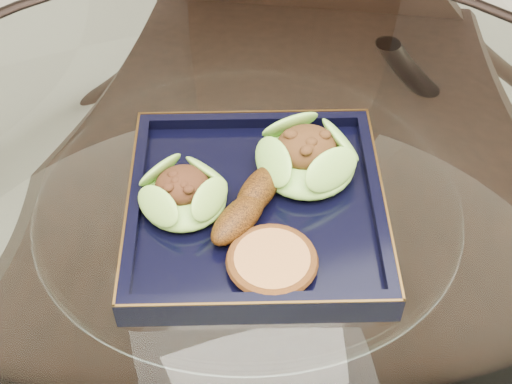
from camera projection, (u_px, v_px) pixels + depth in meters
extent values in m
cylinder|color=white|center=(248.00, 238.00, 0.76)|extent=(1.10, 1.10, 0.01)
torus|color=black|center=(248.00, 238.00, 0.76)|extent=(1.13, 1.13, 0.02)
cylinder|color=black|center=(358.00, 222.00, 1.27)|extent=(0.04, 0.04, 0.75)
cylinder|color=black|center=(40.00, 294.00, 1.17)|extent=(0.04, 0.04, 0.75)
cube|color=black|center=(287.00, 185.00, 1.18)|extent=(0.57, 0.57, 0.04)
cylinder|color=black|center=(167.00, 351.00, 1.26)|extent=(0.03, 0.03, 0.47)
cylinder|color=black|center=(380.00, 375.00, 1.22)|extent=(0.03, 0.03, 0.47)
cylinder|color=black|center=(204.00, 196.00, 1.51)|extent=(0.03, 0.03, 0.47)
cylinder|color=black|center=(382.00, 213.00, 1.47)|extent=(0.03, 0.03, 0.47)
cube|color=black|center=(256.00, 211.00, 0.76)|extent=(0.33, 0.33, 0.02)
ellipsoid|color=#70AE32|center=(184.00, 195.00, 0.74)|extent=(0.11, 0.11, 0.03)
ellipsoid|color=#5CAB31|center=(307.00, 159.00, 0.77)|extent=(0.13, 0.13, 0.04)
ellipsoid|color=#562B09|center=(259.00, 190.00, 0.75)|extent=(0.14, 0.14, 0.03)
cylinder|color=#BB753E|center=(272.00, 262.00, 0.69)|extent=(0.09, 0.09, 0.01)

